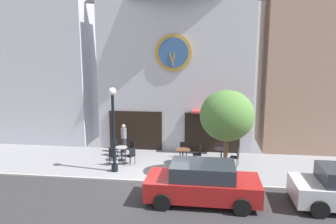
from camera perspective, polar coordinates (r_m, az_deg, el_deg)
ground_plane at (r=13.76m, az=-1.99°, el=-13.86°), size 24.04×11.29×0.13m
clock_building at (r=19.12m, az=1.35°, el=10.80°), size 8.99×3.26×11.12m
neighbor_building_left at (r=22.56m, az=-21.29°, el=12.88°), size 6.34×3.73×13.75m
neighbor_building_right at (r=20.63m, az=24.71°, el=10.96°), size 5.72×3.44×12.33m
street_lamp at (r=15.37m, az=-9.71°, el=-3.13°), size 0.36×0.36×4.08m
street_tree at (r=14.40m, az=10.49°, el=-0.68°), size 2.41×2.17×4.06m
cafe_table_center_left at (r=17.27m, az=-8.32°, el=-7.00°), size 0.63×0.63×0.74m
cafe_table_center at (r=16.62m, az=2.65°, el=-7.35°), size 0.78×0.78×0.76m
cafe_table_rightmost at (r=16.92m, az=9.49°, el=-7.20°), size 0.73×0.73×0.77m
cafe_chair_corner at (r=17.43m, az=2.76°, el=-6.62°), size 0.41×0.41×0.90m
cafe_chair_facing_street at (r=16.62m, az=12.05°, el=-7.70°), size 0.50×0.50×0.90m
cafe_chair_mid_row at (r=16.62m, az=-9.77°, el=-7.62°), size 0.54×0.54×0.90m
cafe_chair_outer at (r=16.81m, az=5.47°, el=-7.31°), size 0.48×0.48×0.90m
cafe_chair_under_awning at (r=16.59m, az=-6.60°, el=-7.57°), size 0.56×0.56×0.90m
cafe_chair_near_lamp at (r=17.92m, az=-6.62°, el=-6.20°), size 0.55×0.55×0.90m
cafe_chair_curbside at (r=18.04m, az=-9.34°, el=-6.16°), size 0.56×0.56×0.90m
pedestrian_grey at (r=18.50m, az=-7.90°, el=-4.63°), size 0.37×0.37×1.67m
parked_car_red at (r=12.55m, az=6.18°, el=-12.49°), size 4.31×2.05×1.55m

